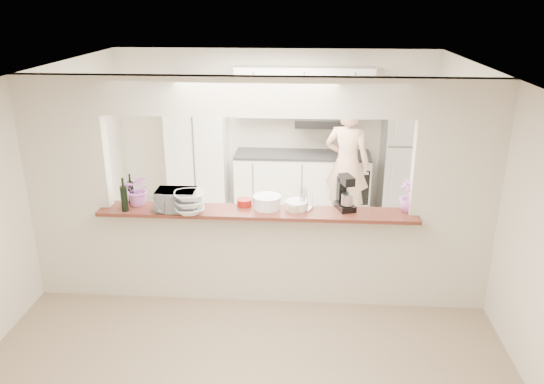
# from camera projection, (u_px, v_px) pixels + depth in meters

# --- Properties ---
(floor) EXTENTS (6.00, 6.00, 0.00)m
(floor) POSITION_uv_depth(u_px,v_px,m) (258.00, 297.00, 6.07)
(floor) COLOR gray
(floor) RESTS_ON ground
(tile_overlay) EXTENTS (5.00, 2.90, 0.01)m
(tile_overlay) POSITION_uv_depth(u_px,v_px,m) (268.00, 239.00, 7.52)
(tile_overlay) COLOR beige
(tile_overlay) RESTS_ON floor
(partition) EXTENTS (5.00, 0.15, 2.50)m
(partition) POSITION_uv_depth(u_px,v_px,m) (257.00, 174.00, 5.56)
(partition) COLOR beige
(partition) RESTS_ON floor
(bar_counter) EXTENTS (3.40, 0.38, 1.09)m
(bar_counter) POSITION_uv_depth(u_px,v_px,m) (258.00, 252.00, 5.87)
(bar_counter) COLOR beige
(bar_counter) RESTS_ON floor
(kitchen_cabinets) EXTENTS (3.15, 0.62, 2.25)m
(kitchen_cabinets) POSITION_uv_depth(u_px,v_px,m) (262.00, 150.00, 8.30)
(kitchen_cabinets) COLOR silver
(kitchen_cabinets) RESTS_ON floor
(refrigerator) EXTENTS (0.75, 0.70, 1.70)m
(refrigerator) POSITION_uv_depth(u_px,v_px,m) (407.00, 162.00, 8.13)
(refrigerator) COLOR #A0A0A4
(refrigerator) RESTS_ON floor
(flower_left) EXTENTS (0.34, 0.30, 0.36)m
(flower_left) POSITION_uv_depth(u_px,v_px,m) (138.00, 189.00, 5.74)
(flower_left) COLOR #CF6DAE
(flower_left) RESTS_ON bar_counter
(wine_bottle_a) EXTENTS (0.07, 0.07, 0.37)m
(wine_bottle_a) POSITION_uv_depth(u_px,v_px,m) (124.00, 198.00, 5.59)
(wine_bottle_a) COLOR black
(wine_bottle_a) RESTS_ON bar_counter
(wine_bottle_b) EXTENTS (0.07, 0.07, 0.34)m
(wine_bottle_b) POSITION_uv_depth(u_px,v_px,m) (131.00, 192.00, 5.80)
(wine_bottle_b) COLOR black
(wine_bottle_b) RESTS_ON bar_counter
(toaster_oven) EXTENTS (0.42, 0.29, 0.23)m
(toaster_oven) POSITION_uv_depth(u_px,v_px,m) (176.00, 200.00, 5.62)
(toaster_oven) COLOR #A8A8AC
(toaster_oven) RESTS_ON bar_counter
(serving_bowls) EXTENTS (0.38, 0.38, 0.23)m
(serving_bowls) POSITION_uv_depth(u_px,v_px,m) (189.00, 203.00, 5.54)
(serving_bowls) COLOR white
(serving_bowls) RESTS_ON bar_counter
(plate_stack_a) EXTENTS (0.30, 0.30, 0.14)m
(plate_stack_a) POSITION_uv_depth(u_px,v_px,m) (267.00, 202.00, 5.69)
(plate_stack_a) COLOR white
(plate_stack_a) RESTS_ON bar_counter
(plate_stack_b) EXTENTS (0.25, 0.25, 0.09)m
(plate_stack_b) POSITION_uv_depth(u_px,v_px,m) (297.00, 205.00, 5.68)
(plate_stack_b) COLOR white
(plate_stack_b) RESTS_ON bar_counter
(red_bowl) EXTENTS (0.16, 0.16, 0.08)m
(red_bowl) POSITION_uv_depth(u_px,v_px,m) (244.00, 202.00, 5.77)
(red_bowl) COLOR maroon
(red_bowl) RESTS_ON bar_counter
(tan_bowl) EXTENTS (0.15, 0.15, 0.07)m
(tan_bowl) POSITION_uv_depth(u_px,v_px,m) (295.00, 208.00, 5.63)
(tan_bowl) COLOR tan
(tan_bowl) RESTS_ON bar_counter
(utensil_caddy) EXTENTS (0.30, 0.24, 0.25)m
(utensil_caddy) POSITION_uv_depth(u_px,v_px,m) (300.00, 199.00, 5.68)
(utensil_caddy) COLOR silver
(utensil_caddy) RESTS_ON bar_counter
(stand_mixer) EXTENTS (0.24, 0.29, 0.38)m
(stand_mixer) POSITION_uv_depth(u_px,v_px,m) (345.00, 194.00, 5.64)
(stand_mixer) COLOR black
(stand_mixer) RESTS_ON bar_counter
(flower_right) EXTENTS (0.24, 0.24, 0.35)m
(flower_right) POSITION_uv_depth(u_px,v_px,m) (409.00, 196.00, 5.58)
(flower_right) COLOR #C76ECD
(flower_right) RESTS_ON bar_counter
(person) EXTENTS (0.77, 0.63, 1.83)m
(person) POSITION_uv_depth(u_px,v_px,m) (347.00, 164.00, 7.78)
(person) COLOR #D7A78B
(person) RESTS_ON floor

